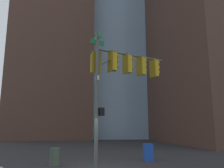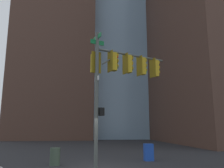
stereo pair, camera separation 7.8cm
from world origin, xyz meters
name	(u,v)px [view 2 (the right image)]	position (x,y,z in m)	size (l,w,h in m)	color
signal_pole_assembly	(121,71)	(0.17, -1.42, 5.12)	(2.18, 4.53, 7.08)	#4C514C
litter_bin	(55,157)	(1.47, 2.11, 0.47)	(0.56, 0.56, 0.95)	#384738
newspaper_box	(149,152)	(2.68, -3.56, 0.53)	(0.44, 0.56, 1.05)	#193FA5
building_brick_nearside	(219,18)	(18.99, -19.93, 18.86)	(22.63, 17.56, 37.71)	#4C3328
building_brick_midblock	(60,41)	(37.46, 6.46, 21.09)	(21.97, 14.84, 42.19)	#4C3328
building_glass_tower	(104,2)	(42.09, -3.70, 33.92)	(25.96, 33.22, 67.85)	#7A99B2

